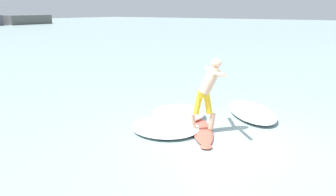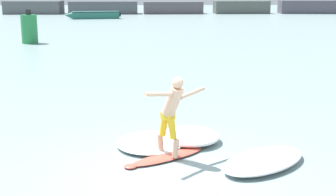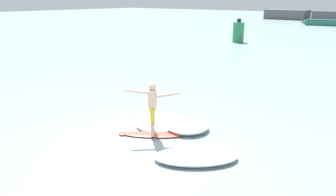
{
  "view_description": "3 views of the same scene",
  "coord_description": "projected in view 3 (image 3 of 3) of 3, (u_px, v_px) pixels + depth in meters",
  "views": [
    {
      "loc": [
        -6.6,
        -2.96,
        2.93
      ],
      "look_at": [
        0.25,
        1.87,
        0.67
      ],
      "focal_mm": 35.0,
      "sensor_mm": 36.0,
      "label": 1
    },
    {
      "loc": [
        -0.26,
        -8.92,
        3.61
      ],
      "look_at": [
        0.16,
        2.61,
        0.91
      ],
      "focal_mm": 50.0,
      "sensor_mm": 36.0,
      "label": 2
    },
    {
      "loc": [
        6.49,
        -6.47,
        4.21
      ],
      "look_at": [
        -0.31,
        1.99,
        0.88
      ],
      "focal_mm": 35.0,
      "sensor_mm": 36.0,
      "label": 3
    }
  ],
  "objects": [
    {
      "name": "ground_plane",
      "position": [
        135.0,
        142.0,
        9.94
      ],
      "size": [
        200.0,
        200.0,
        0.0
      ],
      "primitive_type": "plane",
      "color": "gray"
    },
    {
      "name": "surfboard",
      "position": [
        152.0,
        135.0,
        10.42
      ],
      "size": [
        1.91,
        1.49,
        0.21
      ],
      "color": "#DB5140",
      "rests_on": "ground"
    },
    {
      "name": "surfer",
      "position": [
        152.0,
        103.0,
        9.98
      ],
      "size": [
        1.32,
        1.19,
        1.77
      ],
      "color": "#D2A588",
      "rests_on": "surfboard"
    },
    {
      "name": "fishing_boat_near_jetty",
      "position": [
        324.0,
        22.0,
        51.54
      ],
      "size": [
        6.88,
        2.68,
        0.91
      ],
      "color": "#25675A",
      "rests_on": "ground"
    },
    {
      "name": "channel_marker_buoy",
      "position": [
        238.0,
        32.0,
        32.03
      ],
      "size": [
        1.08,
        1.08,
        2.28
      ],
      "color": "#288447",
      "rests_on": "ground"
    },
    {
      "name": "wave_foam_at_tail",
      "position": [
        196.0,
        156.0,
        8.83
      ],
      "size": [
        2.48,
        2.37,
        0.22
      ],
      "color": "white",
      "rests_on": "ground"
    },
    {
      "name": "wave_foam_at_nose",
      "position": [
        187.0,
        125.0,
        10.85
      ],
      "size": [
        1.91,
        1.9,
        0.31
      ],
      "color": "white",
      "rests_on": "ground"
    },
    {
      "name": "wave_foam_beside",
      "position": [
        160.0,
        123.0,
        11.26
      ],
      "size": [
        1.72,
        1.88,
        0.17
      ],
      "color": "white",
      "rests_on": "ground"
    }
  ]
}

